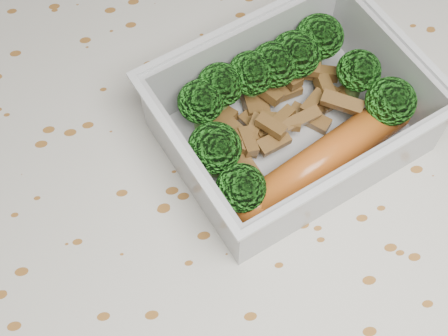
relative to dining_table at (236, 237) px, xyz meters
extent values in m
cube|color=brown|center=(0.00, 0.00, 0.06)|extent=(1.40, 0.90, 0.04)
cube|color=silver|center=(0.00, 0.00, 0.09)|extent=(1.46, 0.96, 0.01)
cube|color=silver|center=(0.05, 0.04, 0.09)|extent=(0.22, 0.19, 0.00)
cube|color=silver|center=(0.02, 0.10, 0.12)|extent=(0.17, 0.07, 0.06)
cube|color=silver|center=(0.07, -0.02, 0.12)|extent=(0.17, 0.07, 0.06)
cube|color=silver|center=(0.13, 0.07, 0.12)|extent=(0.05, 0.12, 0.06)
cube|color=silver|center=(-0.03, 0.01, 0.12)|extent=(0.05, 0.12, 0.06)
cube|color=silver|center=(0.02, 0.11, 0.15)|extent=(0.18, 0.08, 0.00)
cube|color=silver|center=(0.07, -0.02, 0.15)|extent=(0.18, 0.08, 0.00)
cube|color=silver|center=(0.13, 0.08, 0.15)|extent=(0.06, 0.13, 0.00)
cube|color=silver|center=(-0.04, 0.01, 0.15)|extent=(0.06, 0.13, 0.00)
cylinder|color=#608C3F|center=(-0.02, 0.06, 0.11)|extent=(0.02, 0.02, 0.02)
ellipsoid|color=#26831C|center=(-0.02, 0.06, 0.13)|extent=(0.03, 0.03, 0.03)
cylinder|color=#608C3F|center=(0.00, 0.07, 0.10)|extent=(0.02, 0.02, 0.02)
ellipsoid|color=#26831C|center=(0.00, 0.07, 0.13)|extent=(0.04, 0.04, 0.03)
cylinder|color=#608C3F|center=(0.02, 0.08, 0.10)|extent=(0.02, 0.02, 0.02)
ellipsoid|color=#26831C|center=(0.02, 0.08, 0.13)|extent=(0.04, 0.04, 0.03)
cylinder|color=#608C3F|center=(0.04, 0.08, 0.10)|extent=(0.02, 0.02, 0.02)
ellipsoid|color=#26831C|center=(0.04, 0.08, 0.13)|extent=(0.04, 0.04, 0.03)
cylinder|color=#608C3F|center=(0.06, 0.09, 0.10)|extent=(0.02, 0.02, 0.02)
ellipsoid|color=#26831C|center=(0.06, 0.09, 0.13)|extent=(0.04, 0.04, 0.03)
cylinder|color=#608C3F|center=(0.08, 0.10, 0.10)|extent=(0.02, 0.02, 0.02)
ellipsoid|color=#26831C|center=(0.08, 0.10, 0.13)|extent=(0.04, 0.04, 0.03)
cylinder|color=#608C3F|center=(-0.01, 0.02, 0.10)|extent=(0.02, 0.02, 0.02)
ellipsoid|color=#26831C|center=(-0.01, 0.02, 0.13)|extent=(0.04, 0.04, 0.03)
cylinder|color=#608C3F|center=(0.10, 0.07, 0.11)|extent=(0.02, 0.02, 0.02)
ellipsoid|color=#26831C|center=(0.10, 0.07, 0.13)|extent=(0.03, 0.03, 0.03)
cylinder|color=#608C3F|center=(0.00, -0.01, 0.11)|extent=(0.02, 0.02, 0.02)
ellipsoid|color=#26831C|center=(0.00, -0.01, 0.13)|extent=(0.04, 0.04, 0.03)
cylinder|color=#608C3F|center=(0.12, 0.04, 0.10)|extent=(0.02, 0.02, 0.02)
ellipsoid|color=#26831C|center=(0.12, 0.04, 0.13)|extent=(0.04, 0.04, 0.03)
cube|color=brown|center=(0.05, 0.08, 0.10)|extent=(0.03, 0.02, 0.01)
cube|color=brown|center=(0.02, 0.04, 0.11)|extent=(0.03, 0.03, 0.01)
cube|color=brown|center=(0.01, 0.01, 0.10)|extent=(0.02, 0.03, 0.01)
cube|color=brown|center=(0.04, 0.05, 0.11)|extent=(0.03, 0.02, 0.01)
cube|color=brown|center=(0.08, 0.08, 0.11)|extent=(0.03, 0.02, 0.01)
cube|color=brown|center=(0.08, 0.06, 0.10)|extent=(0.03, 0.03, 0.01)
cube|color=brown|center=(0.03, 0.04, 0.12)|extent=(0.02, 0.02, 0.01)
cube|color=brown|center=(0.06, 0.09, 0.12)|extent=(0.03, 0.02, 0.01)
cube|color=brown|center=(0.04, 0.05, 0.11)|extent=(0.02, 0.02, 0.01)
cube|color=brown|center=(0.01, 0.04, 0.10)|extent=(0.03, 0.03, 0.01)
cube|color=brown|center=(0.03, 0.03, 0.11)|extent=(0.03, 0.02, 0.01)
cube|color=brown|center=(0.01, 0.03, 0.11)|extent=(0.01, 0.02, 0.01)
cube|color=brown|center=(0.03, 0.04, 0.10)|extent=(0.03, 0.02, 0.01)
cube|color=brown|center=(0.02, 0.07, 0.10)|extent=(0.02, 0.03, 0.01)
cube|color=brown|center=(0.09, 0.05, 0.12)|extent=(0.03, 0.03, 0.01)
cube|color=brown|center=(0.08, 0.07, 0.11)|extent=(0.01, 0.02, 0.01)
cube|color=brown|center=(0.07, 0.05, 0.10)|extent=(0.03, 0.03, 0.01)
cube|color=brown|center=(0.00, 0.06, 0.10)|extent=(0.03, 0.03, 0.01)
cube|color=brown|center=(0.06, 0.08, 0.11)|extent=(0.02, 0.02, 0.01)
cube|color=brown|center=(0.03, 0.04, 0.10)|extent=(0.02, 0.02, 0.01)
cube|color=brown|center=(0.09, 0.06, 0.10)|extent=(0.03, 0.02, 0.01)
cube|color=brown|center=(0.03, 0.07, 0.10)|extent=(0.01, 0.03, 0.01)
cube|color=brown|center=(0.07, 0.06, 0.11)|extent=(0.02, 0.02, 0.01)
cube|color=brown|center=(0.02, 0.04, 0.10)|extent=(0.03, 0.03, 0.01)
cube|color=brown|center=(0.01, 0.04, 0.11)|extent=(0.02, 0.01, 0.01)
cube|color=brown|center=(0.02, 0.05, 0.10)|extent=(0.03, 0.03, 0.01)
cube|color=brown|center=(0.06, 0.04, 0.11)|extent=(0.03, 0.02, 0.01)
cube|color=brown|center=(0.04, 0.07, 0.11)|extent=(0.02, 0.03, 0.01)
cylinder|color=#C05A1C|center=(0.07, 0.01, 0.11)|extent=(0.13, 0.09, 0.03)
sphere|color=#C05A1C|center=(0.13, 0.04, 0.11)|extent=(0.03, 0.03, 0.03)
sphere|color=#C05A1C|center=(0.01, -0.02, 0.11)|extent=(0.03, 0.03, 0.03)
camera|label=1|loc=(-0.04, -0.20, 0.51)|focal=50.00mm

